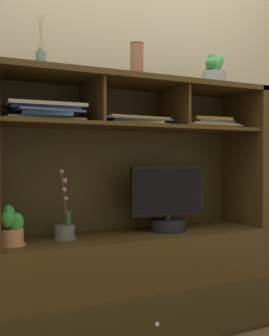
{
  "coord_description": "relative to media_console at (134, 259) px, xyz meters",
  "views": [
    {
      "loc": [
        -1.13,
        -2.16,
        1.01
      ],
      "look_at": [
        0.0,
        0.0,
        0.97
      ],
      "focal_mm": 46.02,
      "sensor_mm": 36.0,
      "label": 1
    }
  ],
  "objects": [
    {
      "name": "magazine_stack_centre",
      "position": [
        -0.01,
        -0.01,
        0.78
      ],
      "size": [
        0.42,
        0.24,
        0.04
      ],
      "color": "gray",
      "rests_on": "media_console"
    },
    {
      "name": "magazine_stack_right",
      "position": [
        -0.53,
        -0.05,
        0.8
      ],
      "size": [
        0.4,
        0.28,
        0.08
      ],
      "color": "gray",
      "rests_on": "media_console"
    },
    {
      "name": "back_wall",
      "position": [
        0.0,
        0.26,
        0.95
      ],
      "size": [
        6.0,
        0.02,
        2.8
      ],
      "primitive_type": "cube",
      "color": "tan",
      "rests_on": "ground"
    },
    {
      "name": "potted_orchid",
      "position": [
        -0.41,
        0.01,
        0.2
      ],
      "size": [
        0.13,
        0.13,
        0.37
      ],
      "color": "#535351",
      "rests_on": "media_console"
    },
    {
      "name": "diffuser_bottle",
      "position": [
        -0.54,
        -0.03,
        1.07
      ],
      "size": [
        0.05,
        0.05,
        0.27
      ],
      "color": "slate",
      "rests_on": "media_console"
    },
    {
      "name": "potted_fern",
      "position": [
        -0.7,
        -0.03,
        0.22
      ],
      "size": [
        0.15,
        0.15,
        0.2
      ],
      "color": "#B47853",
      "rests_on": "media_console"
    },
    {
      "name": "potted_succulent",
      "position": [
        0.54,
        -0.03,
        1.1
      ],
      "size": [
        0.17,
        0.17,
        0.21
      ],
      "color": "#929596",
      "rests_on": "media_console"
    },
    {
      "name": "ceramic_vase",
      "position": [
        0.0,
        -0.03,
        1.12
      ],
      "size": [
        0.08,
        0.08,
        0.2
      ],
      "color": "brown",
      "rests_on": "media_console"
    },
    {
      "name": "magazine_stack_left",
      "position": [
        0.54,
        0.05,
        0.79
      ],
      "size": [
        0.4,
        0.28,
        0.07
      ],
      "color": "beige",
      "rests_on": "media_console"
    },
    {
      "name": "media_console",
      "position": [
        0.0,
        0.0,
        0.0
      ],
      "size": [
        1.67,
        0.5,
        1.47
      ],
      "color": "#3C2A12",
      "rests_on": "ground"
    },
    {
      "name": "tv_monitor",
      "position": [
        0.21,
        -0.03,
        0.3
      ],
      "size": [
        0.48,
        0.21,
        0.38
      ],
      "color": "black",
      "rests_on": "media_console"
    }
  ]
}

